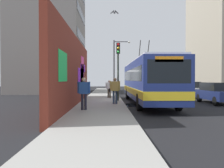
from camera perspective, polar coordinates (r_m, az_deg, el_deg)
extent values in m
plane|color=black|center=(18.98, 2.45, -4.32)|extent=(80.00, 80.00, 0.00)
cube|color=#9E9B93|center=(18.94, -2.40, -4.10)|extent=(48.00, 3.20, 0.15)
cube|color=maroon|center=(15.42, -9.25, 2.98)|extent=(14.80, 0.30, 4.61)
cube|color=#8C19D8|center=(16.91, -7.97, 1.15)|extent=(2.10, 0.02, 1.62)
cube|color=yellow|center=(18.39, -7.41, -0.75)|extent=(1.49, 0.02, 0.89)
cube|color=#8C19D8|center=(18.07, -7.52, 2.23)|extent=(1.43, 0.02, 1.69)
cube|color=#8C19D8|center=(19.83, -6.96, 3.90)|extent=(1.55, 0.02, 0.65)
cube|color=green|center=(10.69, -12.06, 4.28)|extent=(1.97, 0.02, 1.37)
cube|color=#F2338C|center=(18.25, -7.46, 1.14)|extent=(2.19, 0.02, 1.75)
cube|color=#F2338C|center=(18.74, -7.31, 4.19)|extent=(1.93, 0.02, 1.66)
cube|color=gray|center=(33.80, -15.20, 13.09)|extent=(10.66, 8.73, 17.64)
cube|color=black|center=(32.39, -7.58, 5.73)|extent=(9.06, 0.04, 1.10)
cube|color=black|center=(32.80, -7.60, 11.31)|extent=(9.06, 0.04, 1.10)
cube|color=black|center=(33.51, -7.61, 16.71)|extent=(9.06, 0.04, 1.10)
cube|color=#9E937F|center=(41.29, 25.51, 10.60)|extent=(13.88, 6.75, 17.33)
cube|color=navy|center=(17.33, 8.76, 0.92)|extent=(12.22, 2.50, 2.59)
cube|color=silver|center=(17.38, 8.78, 5.38)|extent=(11.73, 2.30, 0.12)
cube|color=yellow|center=(17.35, 8.76, -1.53)|extent=(12.24, 2.52, 0.44)
cube|color=black|center=(11.39, 14.01, 3.06)|extent=(0.04, 2.13, 1.16)
cube|color=black|center=(17.34, 8.77, 2.20)|extent=(11.24, 2.53, 0.83)
cube|color=orange|center=(11.43, 14.01, 6.01)|extent=(0.06, 1.38, 0.28)
cylinder|color=black|center=(19.32, 8.88, 7.46)|extent=(1.43, 0.06, 2.00)
cylinder|color=black|center=(19.21, 6.81, 7.50)|extent=(1.43, 0.06, 2.00)
cylinder|color=black|center=(13.85, 16.16, -4.32)|extent=(1.00, 0.28, 1.00)
cylinder|color=black|center=(13.36, 6.82, -4.48)|extent=(1.00, 0.28, 1.00)
cylinder|color=black|center=(21.42, 9.95, -2.37)|extent=(1.00, 0.28, 1.00)
cylinder|color=black|center=(21.11, 3.91, -2.41)|extent=(1.00, 0.28, 1.00)
cube|color=navy|center=(18.84, 24.62, -2.48)|extent=(4.31, 1.72, 0.66)
cube|color=black|center=(18.89, 24.52, -0.56)|extent=(2.59, 1.55, 0.60)
cylinder|color=black|center=(17.26, 24.37, -3.90)|extent=(0.64, 0.22, 0.64)
cylinder|color=black|center=(20.47, 24.81, -3.13)|extent=(0.64, 0.22, 0.64)
cylinder|color=black|center=(19.86, 20.84, -3.22)|extent=(0.64, 0.22, 0.64)
cube|color=white|center=(24.33, 18.54, -1.64)|extent=(4.11, 1.72, 0.66)
cube|color=black|center=(24.38, 18.48, -0.15)|extent=(2.47, 1.54, 0.60)
cylinder|color=black|center=(23.35, 21.41, -2.58)|extent=(0.64, 0.22, 0.64)
cylinder|color=black|center=(22.82, 17.88, -2.64)|extent=(0.64, 0.22, 0.64)
cylinder|color=black|center=(25.88, 19.11, -2.21)|extent=(0.64, 0.22, 0.64)
cylinder|color=black|center=(25.39, 15.89, -2.25)|extent=(0.64, 0.22, 0.64)
cylinder|color=#3F3326|center=(20.84, -0.49, -2.33)|extent=(0.14, 0.14, 0.79)
cylinder|color=#3F3326|center=(20.84, -0.93, -2.33)|extent=(0.14, 0.14, 0.79)
cube|color=silver|center=(20.81, -0.71, -0.44)|extent=(0.22, 0.46, 0.59)
cylinder|color=silver|center=(20.81, 0.06, -0.36)|extent=(0.09, 0.09, 0.56)
cylinder|color=silver|center=(20.81, -1.48, -0.36)|extent=(0.09, 0.09, 0.56)
sphere|color=tan|center=(20.80, -0.71, 0.66)|extent=(0.21, 0.21, 0.21)
cylinder|color=#2D3F59|center=(15.63, 1.07, -3.34)|extent=(0.14, 0.14, 0.87)
cylinder|color=#2D3F59|center=(15.62, 0.41, -3.34)|extent=(0.14, 0.14, 0.87)
cube|color=gold|center=(15.58, 0.74, -0.54)|extent=(0.22, 0.51, 0.65)
cylinder|color=gold|center=(15.59, 1.86, -0.41)|extent=(0.09, 0.09, 0.62)
cylinder|color=gold|center=(15.57, -0.38, -0.42)|extent=(0.09, 0.09, 0.62)
sphere|color=#936B4C|center=(15.57, 0.74, 1.10)|extent=(0.24, 0.24, 0.24)
cube|color=black|center=(15.58, -0.64, -1.56)|extent=(0.14, 0.10, 0.24)
cylinder|color=#1E1E2D|center=(12.60, -6.61, -4.44)|extent=(0.14, 0.14, 0.87)
cylinder|color=#1E1E2D|center=(12.61, -7.41, -4.43)|extent=(0.14, 0.14, 0.87)
cube|color=#264C99|center=(12.55, -7.02, -0.98)|extent=(0.22, 0.51, 0.65)
cylinder|color=#264C99|center=(12.52, -5.64, -0.84)|extent=(0.09, 0.09, 0.62)
cylinder|color=#264C99|center=(12.59, -8.39, -0.83)|extent=(0.09, 0.09, 0.62)
sphere|color=tan|center=(12.54, -7.02, 1.04)|extent=(0.24, 0.24, 0.24)
cylinder|color=#2D382D|center=(17.98, 1.52, 3.06)|extent=(0.14, 0.14, 4.51)
cube|color=black|center=(17.91, 1.55, 8.87)|extent=(0.20, 0.28, 0.84)
sphere|color=red|center=(17.84, 1.57, 9.80)|extent=(0.18, 0.18, 0.18)
sphere|color=yellow|center=(17.80, 1.57, 8.91)|extent=(0.18, 0.18, 0.18)
sphere|color=green|center=(17.76, 1.57, 8.02)|extent=(0.18, 0.18, 0.18)
cylinder|color=#4C4C51|center=(26.06, 0.50, 4.20)|extent=(0.18, 0.18, 6.08)
cylinder|color=#4C4C51|center=(26.41, 2.38, 10.47)|extent=(0.10, 1.71, 0.10)
ellipsoid|color=silver|center=(26.47, 4.26, 10.34)|extent=(0.44, 0.28, 0.20)
ellipsoid|color=#47474C|center=(15.47, 0.61, 17.32)|extent=(0.32, 0.14, 0.12)
cube|color=#47474C|center=(15.49, 1.15, 17.43)|extent=(0.20, 0.23, 0.20)
cube|color=#47474C|center=(15.48, 0.07, 17.43)|extent=(0.20, 0.23, 0.20)
cylinder|color=black|center=(16.24, 5.18, -5.24)|extent=(2.08, 2.08, 0.00)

